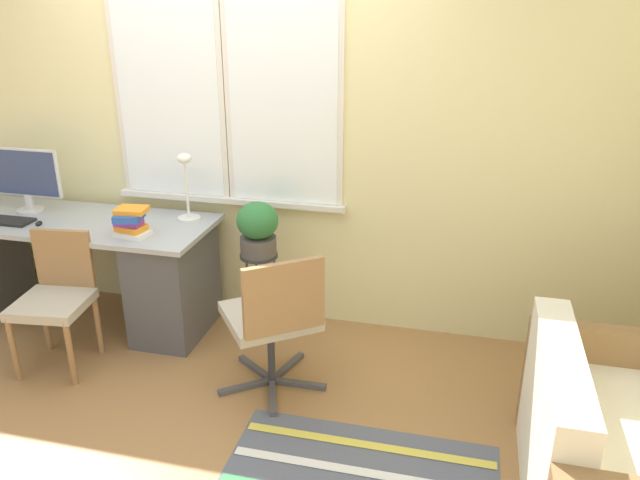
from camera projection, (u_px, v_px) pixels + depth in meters
ground_plane at (198, 363)px, 3.84m from camera, size 14.00×14.00×0.00m
wall_back_with_window at (232, 121)px, 4.03m from camera, size 9.00×0.12×2.70m
desk at (71, 266)px, 4.24m from camera, size 2.01×0.69×0.74m
monitor at (25, 178)px, 4.16m from camera, size 0.52×0.18×0.44m
keyboard at (8, 221)px, 4.05m from camera, size 0.32×0.15×0.02m
mouse at (39, 223)px, 3.99m from camera, size 0.03×0.06×0.03m
desk_lamp at (186, 178)px, 4.01m from camera, size 0.15×0.15×0.44m
book_stack at (131, 222)px, 3.80m from camera, size 0.22×0.20×0.18m
desk_chair_wooden at (56, 296)px, 3.71m from camera, size 0.45×0.46×0.81m
office_chair_swivel at (274, 318)px, 3.42m from camera, size 0.66×0.67×0.87m
couch_loveseat at (622, 462)px, 2.64m from camera, size 0.83×1.17×0.77m
plant_stand at (259, 265)px, 3.97m from camera, size 0.24×0.24×0.59m
potted_plant at (258, 227)px, 3.88m from camera, size 0.26×0.26×0.34m
floor_rug_striped at (361, 472)px, 2.97m from camera, size 1.29×0.68×0.01m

